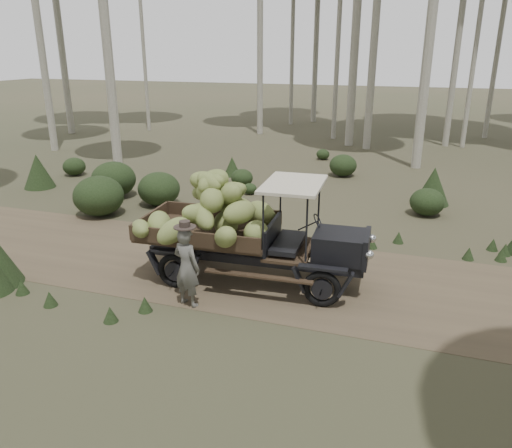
# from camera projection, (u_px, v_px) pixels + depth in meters

# --- Properties ---
(ground) EXTENTS (120.00, 120.00, 0.00)m
(ground) POSITION_uv_depth(u_px,v_px,m) (289.00, 276.00, 10.71)
(ground) COLOR #473D2B
(ground) RESTS_ON ground
(dirt_track) EXTENTS (70.00, 4.00, 0.01)m
(dirt_track) POSITION_uv_depth(u_px,v_px,m) (289.00, 276.00, 10.71)
(dirt_track) COLOR brown
(dirt_track) RESTS_ON ground
(banana_truck) EXTENTS (4.96, 2.53, 2.39)m
(banana_truck) POSITION_uv_depth(u_px,v_px,m) (235.00, 217.00, 10.14)
(banana_truck) COLOR black
(banana_truck) RESTS_ON ground
(farmer) EXTENTS (0.64, 0.51, 1.69)m
(farmer) POSITION_uv_depth(u_px,v_px,m) (187.00, 266.00, 9.25)
(farmer) COLOR #57554F
(farmer) RESTS_ON ground
(undergrowth) EXTENTS (21.03, 24.17, 1.36)m
(undergrowth) POSITION_uv_depth(u_px,v_px,m) (273.00, 275.00, 9.49)
(undergrowth) COLOR #233319
(undergrowth) RESTS_ON ground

